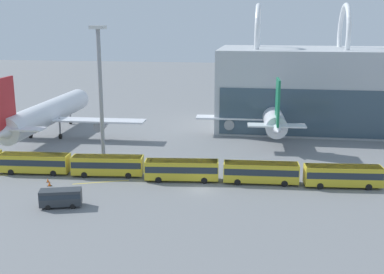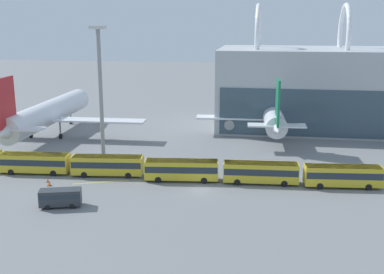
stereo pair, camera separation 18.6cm
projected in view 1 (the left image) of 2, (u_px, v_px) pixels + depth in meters
The scene contains 13 objects.
ground_plane at pixel (201, 190), 72.45m from camera, with size 440.00×440.00×0.00m, color slate.
airliner_at_gate_near at pixel (46, 114), 103.52m from camera, with size 43.89×44.29×14.97m.
airliner_at_gate_far at pixel (272, 115), 105.77m from camera, with size 33.53×36.26×14.08m.
shuttle_bus_1 at pixel (35, 162), 79.90m from camera, with size 11.78×3.60×3.31m.
shuttle_bus_2 at pixel (108, 164), 78.62m from camera, with size 11.84×4.01×3.31m.
shuttle_bus_3 at pixel (182, 169), 76.23m from camera, with size 11.84×4.00×3.31m.
shuttle_bus_4 at pixel (261, 171), 74.98m from camera, with size 11.75×3.45×3.31m.
shuttle_bus_5 at pixel (343, 175), 73.35m from camera, with size 11.81×3.83×3.31m.
service_van_foreground at pixel (61, 197), 65.63m from camera, with size 5.93×3.57×2.46m.
floodlight_mast at pixel (100, 82), 84.01m from camera, with size 2.40×2.40×24.01m.
lane_stripe_0 at pixel (101, 182), 75.90m from camera, with size 8.78×0.25×0.01m, color yellow.
traffic_cone_1 at pixel (49, 184), 74.15m from camera, with size 0.62×0.62×0.76m.
traffic_cone_2 at pixel (48, 180), 75.83m from camera, with size 0.46×0.46×0.66m.
Camera 1 is at (9.06, -67.89, 24.96)m, focal length 45.00 mm.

